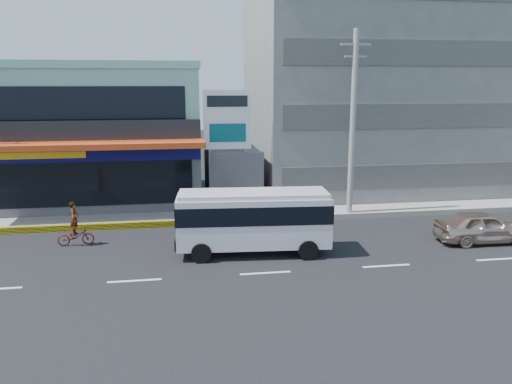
# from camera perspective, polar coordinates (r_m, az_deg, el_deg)

# --- Properties ---
(ground) EXTENTS (120.00, 120.00, 0.00)m
(ground) POSITION_cam_1_polar(r_m,az_deg,el_deg) (19.78, 1.07, -9.25)
(ground) COLOR black
(ground) RESTS_ON ground
(sidewalk) EXTENTS (70.00, 5.00, 0.30)m
(sidewalk) POSITION_cam_1_polar(r_m,az_deg,el_deg) (29.66, 7.41, -1.61)
(sidewalk) COLOR gray
(sidewalk) RESTS_ON ground
(shop_building) EXTENTS (12.40, 11.70, 8.00)m
(shop_building) POSITION_cam_1_polar(r_m,az_deg,el_deg) (32.55, -17.45, 6.06)
(shop_building) COLOR #414045
(shop_building) RESTS_ON ground
(concrete_building) EXTENTS (16.00, 12.00, 14.00)m
(concrete_building) POSITION_cam_1_polar(r_m,az_deg,el_deg) (35.63, 13.10, 11.66)
(concrete_building) COLOR gray
(concrete_building) RESTS_ON ground
(gap_structure) EXTENTS (3.00, 6.00, 3.50)m
(gap_structure) POSITION_cam_1_polar(r_m,az_deg,el_deg) (30.77, -2.80, 2.04)
(gap_structure) COLOR #414045
(gap_structure) RESTS_ON ground
(satellite_dish) EXTENTS (1.50, 1.50, 0.15)m
(satellite_dish) POSITION_cam_1_polar(r_m,az_deg,el_deg) (29.50, -2.63, 5.18)
(satellite_dish) COLOR slate
(satellite_dish) RESTS_ON gap_structure
(billboard) EXTENTS (2.60, 0.18, 6.90)m
(billboard) POSITION_cam_1_polar(r_m,az_deg,el_deg) (27.52, -3.28, 7.48)
(billboard) COLOR gray
(billboard) RESTS_ON ground
(utility_pole_near) EXTENTS (1.60, 0.30, 10.00)m
(utility_pole_near) POSITION_cam_1_polar(r_m,az_deg,el_deg) (27.19, 11.00, 7.68)
(utility_pole_near) COLOR #999993
(utility_pole_near) RESTS_ON ground
(minibus) EXTENTS (6.70, 2.69, 2.75)m
(minibus) POSITION_cam_1_polar(r_m,az_deg,el_deg) (21.49, -0.31, -2.85)
(minibus) COLOR silver
(minibus) RESTS_ON ground
(sedan) EXTENTS (4.40, 1.92, 1.48)m
(sedan) POSITION_cam_1_polar(r_m,az_deg,el_deg) (25.49, 24.47, -3.64)
(sedan) COLOR beige
(sedan) RESTS_ON ground
(motorcycle_rider) EXTENTS (1.64, 0.69, 2.05)m
(motorcycle_rider) POSITION_cam_1_polar(r_m,az_deg,el_deg) (24.22, -19.95, -4.21)
(motorcycle_rider) COLOR #590C13
(motorcycle_rider) RESTS_ON ground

